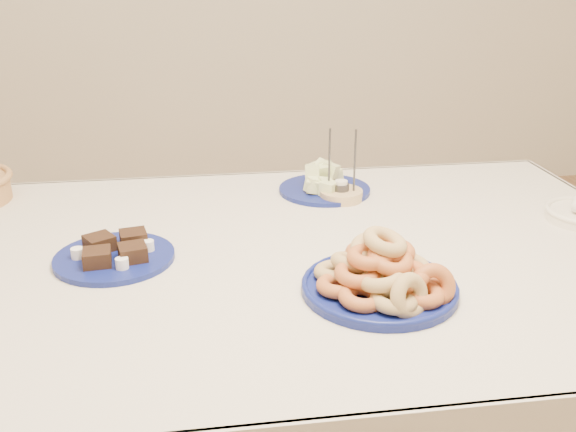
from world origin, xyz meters
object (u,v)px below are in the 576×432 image
at_px(donut_platter, 382,276).
at_px(brownie_plate, 115,254).
at_px(dining_table, 285,294).
at_px(candle_holder, 341,193).
at_px(melon_plate, 324,184).

xyz_separation_m(donut_platter, brownie_plate, (-0.51, 0.22, -0.02)).
bearing_deg(donut_platter, dining_table, 125.40).
bearing_deg(dining_table, donut_platter, -54.60).
bearing_deg(candle_holder, melon_plate, 118.48).
bearing_deg(melon_plate, donut_platter, -90.35).
relative_size(dining_table, donut_platter, 4.45).
height_order(dining_table, donut_platter, donut_platter).
xyz_separation_m(dining_table, donut_platter, (0.15, -0.22, 0.14)).
relative_size(melon_plate, candle_holder, 1.37).
xyz_separation_m(dining_table, brownie_plate, (-0.36, 0.00, 0.12)).
height_order(brownie_plate, candle_holder, candle_holder).
bearing_deg(donut_platter, candle_holder, 85.82).
distance_m(donut_platter, melon_plate, 0.57).
distance_m(brownie_plate, candle_holder, 0.62).
relative_size(donut_platter, brownie_plate, 1.21).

